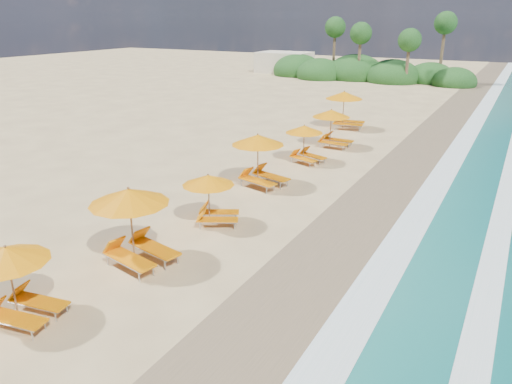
{
  "coord_description": "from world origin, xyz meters",
  "views": [
    {
      "loc": [
        8.56,
        -15.49,
        7.64
      ],
      "look_at": [
        0.0,
        0.0,
        1.2
      ],
      "focal_mm": 34.2,
      "sensor_mm": 36.0,
      "label": 1
    }
  ],
  "objects": [
    {
      "name": "station_5",
      "position": [
        -1.86,
        3.83,
        1.4
      ],
      "size": [
        3.1,
        2.99,
        2.51
      ],
      "rotation": [
        0.0,
        0.0,
        -0.25
      ],
      "color": "olive",
      "rests_on": "ground"
    },
    {
      "name": "station_8",
      "position": [
        -2.48,
        17.71,
        1.5
      ],
      "size": [
        3.19,
        3.04,
        2.67
      ],
      "rotation": [
        0.0,
        0.0,
        0.17
      ],
      "color": "olive",
      "rests_on": "ground"
    },
    {
      "name": "treeline",
      "position": [
        -9.94,
        45.51,
        1.0
      ],
      "size": [
        25.8,
        8.8,
        9.74
      ],
      "color": "#163D14",
      "rests_on": "ground"
    },
    {
      "name": "station_2",
      "position": [
        -2.22,
        -8.81,
        1.21
      ],
      "size": [
        2.58,
        2.46,
        2.17
      ],
      "rotation": [
        0.0,
        0.0,
        0.17
      ],
      "color": "olive",
      "rests_on": "ground"
    },
    {
      "name": "station_4",
      "position": [
        -1.32,
        -1.03,
        1.14
      ],
      "size": [
        2.7,
        2.7,
        2.03
      ],
      "rotation": [
        0.0,
        0.0,
        0.49
      ],
      "color": "olive",
      "rests_on": "ground"
    },
    {
      "name": "station_6",
      "position": [
        -1.54,
        8.43,
        1.17
      ],
      "size": [
        2.66,
        2.6,
        2.09
      ],
      "rotation": [
        0.0,
        0.0,
        -0.32
      ],
      "color": "olive",
      "rests_on": "ground"
    },
    {
      "name": "ground",
      "position": [
        0.0,
        0.0,
        0.0
      ],
      "size": [
        160.0,
        160.0,
        0.0
      ],
      "primitive_type": "plane",
      "color": "tan",
      "rests_on": "ground"
    },
    {
      "name": "station_7",
      "position": [
        -1.43,
        12.33,
        1.31
      ],
      "size": [
        2.58,
        2.4,
        2.34
      ],
      "rotation": [
        0.0,
        0.0,
        -0.05
      ],
      "color": "olive",
      "rests_on": "ground"
    },
    {
      "name": "beach_building",
      "position": [
        -22.0,
        48.0,
        1.4
      ],
      "size": [
        7.0,
        5.0,
        2.8
      ],
      "primitive_type": "cube",
      "color": "beige",
      "rests_on": "ground"
    },
    {
      "name": "surf_foam",
      "position": [
        6.7,
        0.0,
        0.03
      ],
      "size": [
        4.0,
        160.0,
        0.01
      ],
      "color": "white",
      "rests_on": "ground"
    },
    {
      "name": "station_3",
      "position": [
        -1.71,
        -4.89,
        1.45
      ],
      "size": [
        3.13,
        3.0,
        2.59
      ],
      "rotation": [
        0.0,
        0.0,
        -0.2
      ],
      "color": "olive",
      "rests_on": "ground"
    },
    {
      "name": "wet_sand",
      "position": [
        4.0,
        0.0,
        0.01
      ],
      "size": [
        4.0,
        160.0,
        0.01
      ],
      "primitive_type": "cube",
      "color": "#7F684C",
      "rests_on": "ground"
    }
  ]
}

